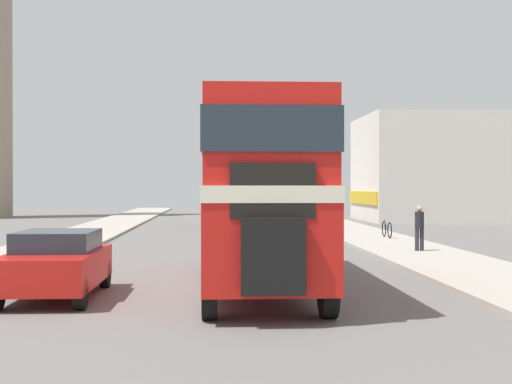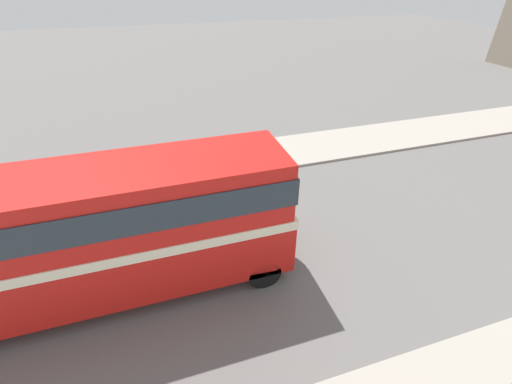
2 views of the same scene
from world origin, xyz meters
name	(u,v)px [view 1 (image 1 of 2)]	position (x,y,z in m)	size (l,w,h in m)	color
ground_plane	(232,291)	(0.00, 0.00, 0.00)	(120.00, 120.00, 0.00)	slate
double_decker_bus	(256,183)	(0.60, 0.72, 2.49)	(2.45, 10.28, 4.19)	red
bus_distant	(254,183)	(1.92, 26.28, 2.62)	(2.42, 9.45, 4.44)	#B2140F
car_parked_near	(56,263)	(-3.79, -0.76, 0.75)	(1.81, 3.96, 1.44)	red
pedestrian_walking	(419,225)	(6.85, 8.55, 1.02)	(0.32, 0.32, 1.59)	#282833
bicycle_on_pavement	(387,229)	(7.27, 15.08, 0.48)	(0.05, 1.76, 0.78)	black
shop_building_block	(486,169)	(18.83, 33.25, 3.67)	(17.74, 9.57, 7.34)	silver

